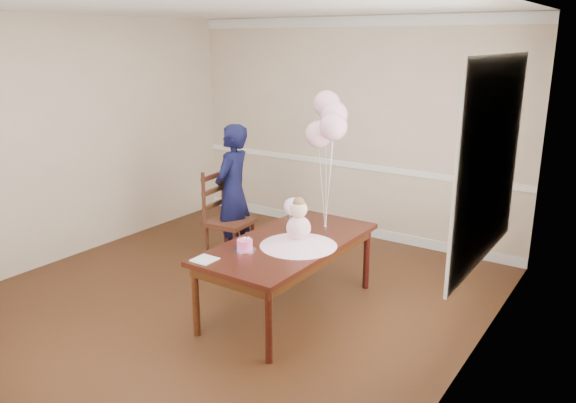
{
  "coord_description": "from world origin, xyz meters",
  "views": [
    {
      "loc": [
        3.25,
        -3.71,
        2.42
      ],
      "look_at": [
        0.61,
        0.23,
        1.05
      ],
      "focal_mm": 35.0,
      "sensor_mm": 36.0,
      "label": 1
    }
  ],
  "objects_px": {
    "birthday_cake": "(245,245)",
    "dining_chair_seat": "(230,222)",
    "woman": "(233,192)",
    "dining_table_top": "(289,243)"
  },
  "relations": [
    {
      "from": "birthday_cake",
      "to": "dining_chair_seat",
      "type": "height_order",
      "value": "birthday_cake"
    },
    {
      "from": "woman",
      "to": "dining_chair_seat",
      "type": "bearing_deg",
      "value": 13.09
    },
    {
      "from": "birthday_cake",
      "to": "woman",
      "type": "xyz_separation_m",
      "value": [
        -1.09,
        1.18,
        0.04
      ]
    },
    {
      "from": "birthday_cake",
      "to": "dining_chair_seat",
      "type": "distance_m",
      "value": 1.48
    },
    {
      "from": "dining_table_top",
      "to": "woman",
      "type": "distance_m",
      "value": 1.5
    },
    {
      "from": "dining_table_top",
      "to": "dining_chair_seat",
      "type": "bearing_deg",
      "value": 153.05
    },
    {
      "from": "woman",
      "to": "birthday_cake",
      "type": "bearing_deg",
      "value": 32.86
    },
    {
      "from": "dining_chair_seat",
      "to": "woman",
      "type": "bearing_deg",
      "value": 107.27
    },
    {
      "from": "dining_chair_seat",
      "to": "woman",
      "type": "height_order",
      "value": "woman"
    },
    {
      "from": "dining_table_top",
      "to": "birthday_cake",
      "type": "relative_size",
      "value": 13.33
    }
  ]
}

